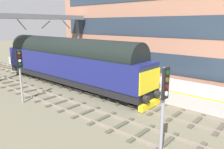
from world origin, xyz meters
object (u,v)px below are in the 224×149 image
Objects in this scene: diesel_locomotive at (68,61)px; signal_post_near at (164,104)px; waiting_passenger at (109,66)px; platform_number_sign at (150,70)px; signal_post_mid at (20,69)px.

diesel_locomotive is 14.14m from signal_post_near.
diesel_locomotive is at bearing 30.78° from waiting_passenger.
signal_post_mid is at bearing 137.63° from platform_number_sign.
platform_number_sign is at bearing 161.44° from waiting_passenger.
signal_post_mid is at bearing -166.99° from diesel_locomotive.
waiting_passenger is (2.61, -2.97, -0.49)m from diesel_locomotive.
diesel_locomotive is 11.41× the size of waiting_passenger.
signal_post_near is at bearing -112.61° from diesel_locomotive.
diesel_locomotive is 9.35× the size of platform_number_sign.
platform_number_sign is at bearing 34.70° from signal_post_near.
signal_post_near is (-5.44, -13.05, 0.34)m from diesel_locomotive.
signal_post_mid is 8.26m from waiting_passenger.
signal_post_near is 12.93m from waiting_passenger.
diesel_locomotive reaches higher than waiting_passenger.
waiting_passenger is (0.70, 5.00, -0.34)m from platform_number_sign.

